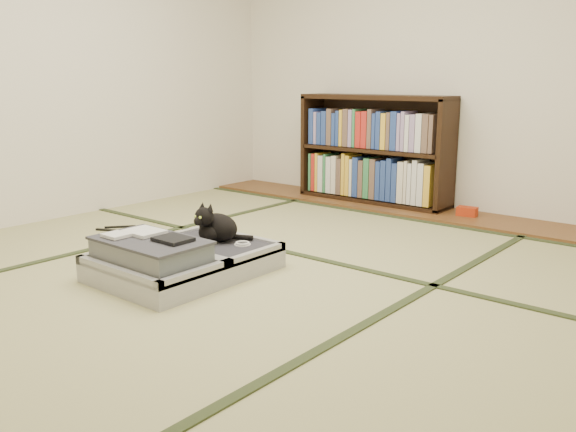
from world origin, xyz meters
The scene contains 10 objects.
floor centered at (0.00, 0.00, 0.00)m, with size 4.50×4.50×0.00m, color tan.
wood_strip centered at (0.00, 2.00, 0.01)m, with size 4.00×0.50×0.02m, color brown.
red_item centered at (0.47, 2.03, 0.06)m, with size 0.15×0.09×0.07m, color #AC2A0D.
room_shell centered at (0.00, 0.00, 1.46)m, with size 4.50×4.50×4.50m.
tatami_borders centered at (0.00, 0.49, 0.00)m, with size 4.00×4.50×0.01m.
bookcase centered at (-0.41, 2.07, 0.45)m, with size 1.37×0.31×0.92m.
suitcase centered at (-0.16, -0.34, 0.10)m, with size 0.69×0.92×0.27m.
cat centered at (-0.18, -0.04, 0.22)m, with size 0.31×0.31×0.25m.
cable_coil centered at (0.00, 0.00, 0.14)m, with size 0.10×0.10×0.02m.
hanger centered at (-1.22, 0.09, 0.01)m, with size 0.45×0.29×0.01m.
Camera 1 is at (2.34, -2.42, 1.06)m, focal length 38.00 mm.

